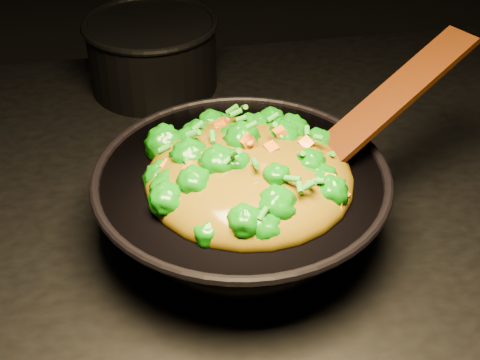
{
  "coord_description": "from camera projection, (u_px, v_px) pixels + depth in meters",
  "views": [
    {
      "loc": [
        -0.11,
        -0.74,
        1.49
      ],
      "look_at": [
        0.01,
        -0.09,
        0.98
      ],
      "focal_mm": 50.0,
      "sensor_mm": 36.0,
      "label": 1
    }
  ],
  "objects": [
    {
      "name": "stir_fry",
      "position": [
        250.0,
        152.0,
        0.78
      ],
      "size": [
        0.31,
        0.31,
        0.09
      ],
      "primitive_type": null,
      "rotation": [
        0.0,
        0.0,
        0.25
      ],
      "color": "#0D6707",
      "rests_on": "wok"
    },
    {
      "name": "back_pot",
      "position": [
        153.0,
        54.0,
        1.15
      ],
      "size": [
        0.23,
        0.23,
        0.13
      ],
      "primitive_type": "cylinder",
      "rotation": [
        0.0,
        0.0,
        -0.04
      ],
      "color": "black",
      "rests_on": "stovetop"
    },
    {
      "name": "wok",
      "position": [
        241.0,
        207.0,
        0.85
      ],
      "size": [
        0.39,
        0.39,
        0.1
      ],
      "primitive_type": null,
      "rotation": [
        0.0,
        0.0,
        0.09
      ],
      "color": "black",
      "rests_on": "stovetop"
    },
    {
      "name": "spatula",
      "position": [
        379.0,
        110.0,
        0.83
      ],
      "size": [
        0.29,
        0.18,
        0.13
      ],
      "primitive_type": "cube",
      "rotation": [
        0.0,
        -0.38,
        0.46
      ],
      "color": "#320D04",
      "rests_on": "wok"
    }
  ]
}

